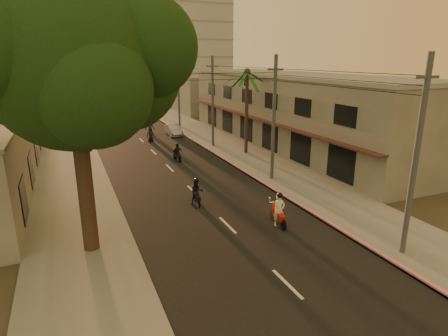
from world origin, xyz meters
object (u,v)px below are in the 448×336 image
at_px(scooter_mid_a, 197,192).
at_px(scooter_mid_b, 177,153).
at_px(broadleaf_tree, 82,65).
at_px(palm_tree, 247,77).
at_px(scooter_far_a, 151,135).
at_px(scooter_far_b, 150,127).
at_px(scooter_red, 279,211).
at_px(parked_car, 174,130).

distance_m(scooter_mid_a, scooter_mid_b, 10.46).
xyz_separation_m(broadleaf_tree, scooter_mid_b, (7.83, 13.71, -7.73)).
relative_size(palm_tree, scooter_far_a, 4.71).
height_order(broadleaf_tree, scooter_mid_b, broadleaf_tree).
xyz_separation_m(scooter_far_a, scooter_far_b, (0.84, 4.17, 0.09)).
bearing_deg(scooter_far_b, scooter_red, -75.09).
relative_size(scooter_red, scooter_far_a, 1.11).
distance_m(scooter_far_a, parked_car, 4.28).
xyz_separation_m(palm_tree, parked_car, (-3.96, 11.21, -6.50)).
xyz_separation_m(scooter_mid_b, scooter_far_b, (0.36, 12.80, 0.14)).
bearing_deg(broadleaf_tree, scooter_red, -7.50).
xyz_separation_m(palm_tree, scooter_far_b, (-6.43, 12.66, -6.27)).
relative_size(broadleaf_tree, scooter_mid_b, 7.21).
bearing_deg(scooter_mid_b, scooter_far_a, 87.33).
bearing_deg(broadleaf_tree, palm_tree, 43.48).
height_order(scooter_red, scooter_mid_a, scooter_red).
bearing_deg(scooter_mid_a, parked_car, 85.83).
xyz_separation_m(scooter_red, scooter_far_b, (-0.98, 27.72, 0.05)).
bearing_deg(scooter_far_a, palm_tree, -35.66).
relative_size(broadleaf_tree, parked_car, 3.04).
distance_m(broadleaf_tree, palm_tree, 20.18).
bearing_deg(scooter_far_a, broadleaf_tree, -94.44).
bearing_deg(scooter_far_b, parked_car, -17.55).
height_order(scooter_mid_b, parked_car, scooter_mid_b).
distance_m(broadleaf_tree, parked_car, 28.33).
xyz_separation_m(scooter_mid_a, scooter_far_a, (1.27, 18.94, -0.00)).
height_order(palm_tree, scooter_far_b, palm_tree).
height_order(palm_tree, scooter_red, palm_tree).
xyz_separation_m(broadleaf_tree, scooter_far_a, (7.35, 22.34, -7.69)).
bearing_deg(broadleaf_tree, scooter_mid_b, 60.29).
height_order(palm_tree, scooter_mid_b, palm_tree).
height_order(scooter_far_a, scooter_far_b, scooter_far_b).
distance_m(scooter_mid_a, scooter_far_b, 23.21).
bearing_deg(palm_tree, scooter_mid_b, -178.80).
distance_m(scooter_red, parked_car, 26.31).
xyz_separation_m(palm_tree, scooter_mid_b, (-6.79, -0.14, -6.41)).
xyz_separation_m(palm_tree, scooter_red, (-5.45, -15.06, -6.31)).
relative_size(broadleaf_tree, palm_tree, 1.48).
relative_size(scooter_mid_a, parked_car, 0.44).
relative_size(scooter_red, scooter_far_b, 1.00).
bearing_deg(scooter_far_a, scooter_mid_b, -73.05).
relative_size(scooter_mid_a, scooter_mid_b, 1.05).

